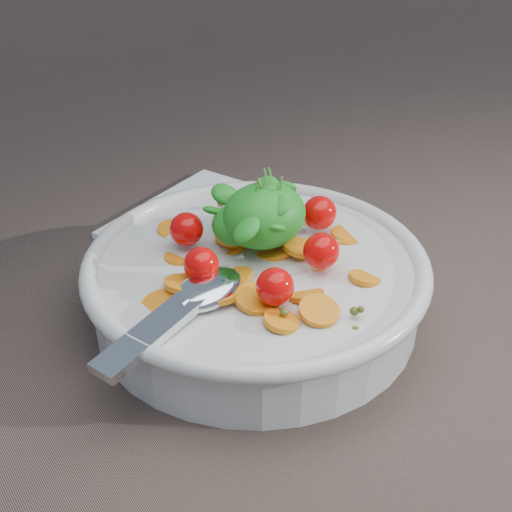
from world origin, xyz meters
TOP-DOWN VIEW (x-y plane):
  - ground at (0.00, 0.00)m, footprint 6.00×6.00m
  - bowl at (-0.01, 0.02)m, footprint 0.30×0.28m
  - napkin at (0.04, 0.17)m, footprint 0.23×0.21m

SIDE VIEW (x-z plane):
  - ground at x=0.00m, z-range 0.00..0.00m
  - napkin at x=0.04m, z-range 0.00..0.01m
  - bowl at x=-0.01m, z-range -0.03..0.09m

